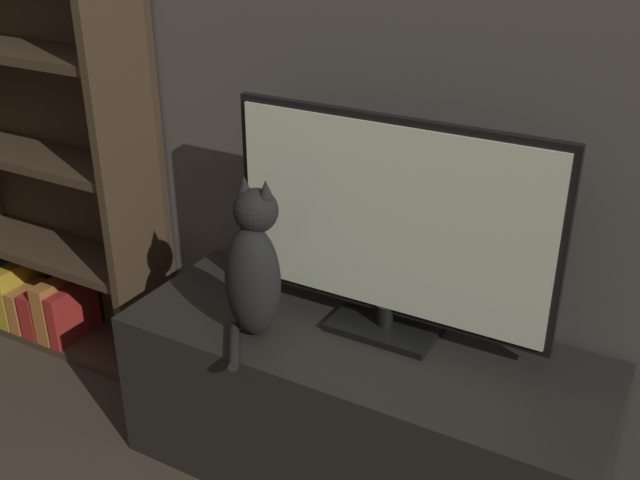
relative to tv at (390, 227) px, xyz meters
name	(u,v)px	position (x,y,z in m)	size (l,w,h in m)	color
tv_stand	(359,410)	(-0.03, -0.08, -0.54)	(1.31, 0.49, 0.47)	black
tv	(390,227)	(0.00, 0.00, 0.00)	(0.88, 0.17, 0.59)	black
cat	(254,269)	(-0.30, -0.18, -0.12)	(0.15, 0.27, 0.44)	black
bookshelf	(49,175)	(-1.33, 0.07, -0.13)	(0.85, 0.28, 1.44)	#3D2D1E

